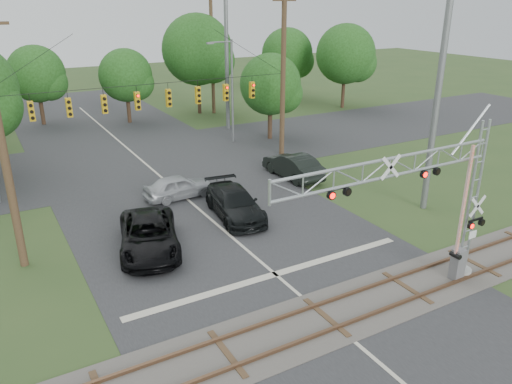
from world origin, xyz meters
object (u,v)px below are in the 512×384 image
traffic_signal_span (166,89)px  sedan_silver (179,187)px  car_dark (235,203)px  streetlight (230,86)px  pickup_black (149,235)px  crossing_gantry (424,197)px

traffic_signal_span → sedan_silver: traffic_signal_span is taller
traffic_signal_span → car_dark: size_ratio=3.72×
car_dark → sedan_silver: 4.28m
car_dark → streetlight: (6.57, 13.31, 3.70)m
pickup_black → car_dark: (5.15, 1.48, -0.01)m
traffic_signal_span → streetlight: traffic_signal_span is taller
traffic_signal_span → sedan_silver: bearing=-104.7°
car_dark → sedan_silver: size_ratio=1.29×
pickup_black → sedan_silver: (3.56, 5.46, -0.08)m
car_dark → sedan_silver: (-1.59, 3.98, -0.07)m
pickup_black → car_dark: pickup_black is taller
pickup_black → streetlight: size_ratio=0.70×
pickup_black → streetlight: bearing=67.2°
streetlight → pickup_black: bearing=-128.4°
crossing_gantry → pickup_black: size_ratio=1.79×
crossing_gantry → car_dark: 10.88m
crossing_gantry → car_dark: crossing_gantry is taller
sedan_silver → streetlight: 12.96m
car_dark → pickup_black: bearing=-156.0°
pickup_black → sedan_silver: 6.52m
crossing_gantry → sedan_silver: 15.01m
streetlight → crossing_gantry: bearing=-99.7°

